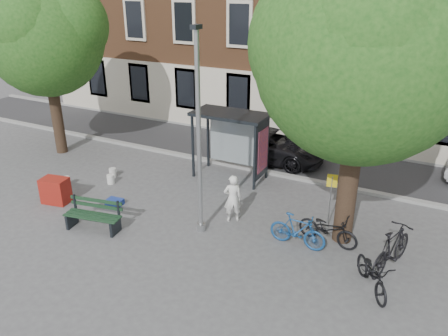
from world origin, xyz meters
The scene contains 21 objects.
ground centered at (0.00, 0.00, 0.00)m, with size 90.00×90.00×0.00m, color #4C4C4F.
road centered at (0.00, 7.00, 0.01)m, with size 40.00×4.00×0.01m, color #28282B.
curb_near centered at (0.00, 5.00, 0.06)m, with size 40.00×0.25×0.12m, color gray.
curb_far centered at (0.00, 9.00, 0.06)m, with size 40.00×0.25×0.12m, color gray.
lamppost centered at (0.00, 0.00, 2.78)m, with size 0.28×0.35×6.11m.
tree_right centered at (4.01, 1.38, 5.62)m, with size 5.76×5.60×8.20m.
tree_left centered at (-8.99, 2.88, 5.22)m, with size 5.18×4.86×7.40m.
bus_shelter centered at (-0.61, 4.11, 1.92)m, with size 2.85×1.45×2.62m.
painter centered at (0.60, 1.00, 0.79)m, with size 0.58×0.38×1.59m, color white.
bench centered at (-3.00, -1.43, 0.42)m, with size 1.87×0.90×0.92m.
bike_a centered at (3.66, 1.09, 0.48)m, with size 0.64×1.83×0.96m, color black.
bike_b centered at (2.91, 0.53, 0.51)m, with size 0.48×1.69×1.02m, color navy.
bike_c centered at (5.19, -0.50, 0.46)m, with size 0.62×1.77×0.93m, color black.
bike_d centered at (5.48, 0.62, 0.62)m, with size 0.58×2.07×1.24m, color black.
car_dark centered at (-0.26, 6.47, 0.66)m, with size 2.18×4.72×1.31m, color black.
red_stand centered at (-5.43, -0.68, 0.45)m, with size 0.90×0.60×0.90m, color maroon.
blue_crate centered at (-3.50, 0.09, 0.10)m, with size 0.55×0.40×0.20m, color navy.
bucket_a centered at (-4.78, 1.38, 0.18)m, with size 0.28×0.28×0.36m, color silver.
bucket_b centered at (-6.13, 0.46, 0.18)m, with size 0.28×0.28×0.36m, color silver.
bucket_c centered at (-5.11, 1.90, 0.18)m, with size 0.28×0.28×0.36m, color silver.
notice_sign centered at (3.44, 1.99, 1.29)m, with size 0.31×0.08×1.81m.
Camera 1 is at (5.99, -10.08, 7.13)m, focal length 35.00 mm.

